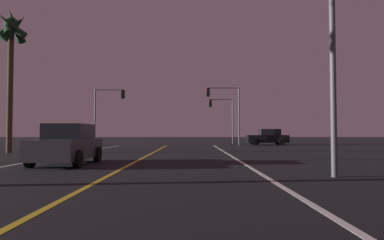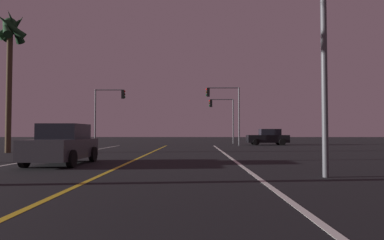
% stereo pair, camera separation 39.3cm
% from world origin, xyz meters
% --- Properties ---
extents(lane_edge_right, '(0.16, 41.65, 0.01)m').
position_xyz_m(lane_edge_right, '(4.80, 14.83, 0.00)').
color(lane_edge_right, silver).
rests_on(lane_edge_right, ground).
extents(lane_edge_left, '(0.16, 41.65, 0.01)m').
position_xyz_m(lane_edge_left, '(-4.80, 14.83, 0.00)').
color(lane_edge_left, silver).
rests_on(lane_edge_left, ground).
extents(lane_center_divider, '(0.16, 41.65, 0.01)m').
position_xyz_m(lane_center_divider, '(0.00, 14.83, 0.00)').
color(lane_center_divider, gold).
rests_on(lane_center_divider, ground).
extents(car_crossing_side, '(4.30, 2.02, 1.70)m').
position_xyz_m(car_crossing_side, '(10.65, 37.43, 0.82)').
color(car_crossing_side, black).
rests_on(car_crossing_side, ground).
extents(car_oncoming, '(2.02, 4.30, 1.70)m').
position_xyz_m(car_oncoming, '(-2.63, 15.26, 0.82)').
color(car_oncoming, black).
rests_on(car_oncoming, ground).
extents(traffic_light_near_right, '(3.49, 0.36, 5.98)m').
position_xyz_m(traffic_light_near_right, '(5.84, 36.15, 4.43)').
color(traffic_light_near_right, '#4C4C51').
rests_on(traffic_light_near_right, ground).
extents(traffic_light_near_left, '(3.19, 0.36, 5.79)m').
position_xyz_m(traffic_light_near_left, '(-5.97, 36.15, 4.28)').
color(traffic_light_near_left, '#4C4C51').
rests_on(traffic_light_near_left, ground).
extents(traffic_light_far_right, '(2.96, 0.36, 5.31)m').
position_xyz_m(traffic_light_far_right, '(6.03, 41.65, 3.94)').
color(traffic_light_far_right, '#4C4C51').
rests_on(traffic_light_far_right, ground).
extents(street_lamp_right_near, '(1.89, 0.44, 8.02)m').
position_xyz_m(street_lamp_right_near, '(6.44, 11.22, 5.07)').
color(street_lamp_right_near, '#4C4C51').
rests_on(street_lamp_right_near, ground).
extents(palm_tree_left_mid, '(2.31, 2.14, 9.38)m').
position_xyz_m(palm_tree_left_mid, '(-9.32, 23.26, 7.48)').
color(palm_tree_left_mid, '#473826').
rests_on(palm_tree_left_mid, ground).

